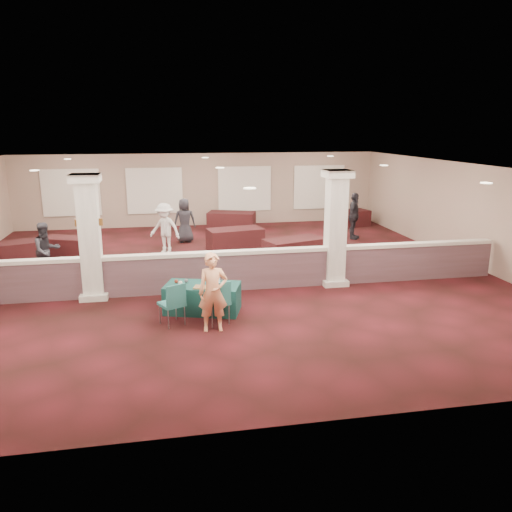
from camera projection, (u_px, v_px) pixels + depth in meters
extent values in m
plane|color=#3F0F14|center=(222.00, 274.00, 15.04)|extent=(16.00, 16.00, 0.00)
cube|color=gray|center=(200.00, 190.00, 22.26)|extent=(16.00, 0.04, 3.20)
cube|color=gray|center=(286.00, 326.00, 7.03)|extent=(16.00, 0.04, 3.20)
cube|color=gray|center=(468.00, 214.00, 16.05)|extent=(0.04, 16.00, 3.20)
cube|color=silver|center=(220.00, 167.00, 14.24)|extent=(16.00, 16.00, 0.02)
cube|color=#52373A|center=(228.00, 272.00, 13.49)|extent=(15.60, 0.20, 1.00)
cube|color=beige|center=(228.00, 253.00, 13.35)|extent=(15.60, 0.28, 0.10)
cube|color=beige|center=(90.00, 238.00, 12.60)|extent=(0.50, 0.50, 3.20)
cube|color=beige|center=(95.00, 295.00, 12.98)|extent=(0.70, 0.70, 0.16)
cube|color=beige|center=(85.00, 178.00, 12.22)|extent=(0.72, 0.72, 0.20)
cube|color=beige|center=(335.00, 229.00, 13.74)|extent=(0.50, 0.50, 3.20)
cube|color=beige|center=(333.00, 281.00, 14.12)|extent=(0.70, 0.70, 0.16)
cube|color=beige|center=(338.00, 174.00, 13.37)|extent=(0.72, 0.72, 0.20)
cylinder|color=brown|center=(77.00, 223.00, 12.45)|extent=(0.12, 0.12, 0.18)
cylinder|color=white|center=(77.00, 223.00, 12.45)|extent=(0.09, 0.09, 0.10)
cylinder|color=brown|center=(100.00, 222.00, 12.54)|extent=(0.12, 0.12, 0.18)
cylinder|color=white|center=(100.00, 222.00, 12.54)|extent=(0.09, 0.09, 0.10)
cube|color=#0D312C|center=(203.00, 298.00, 11.96)|extent=(1.93, 1.36, 0.67)
cube|color=#21625D|center=(216.00, 302.00, 11.20)|extent=(0.65, 0.65, 0.07)
cube|color=#21625D|center=(221.00, 293.00, 10.94)|extent=(0.48, 0.22, 0.49)
cylinder|color=gray|center=(212.00, 318.00, 10.99)|extent=(0.03, 0.03, 0.46)
cylinder|color=gray|center=(229.00, 314.00, 11.20)|extent=(0.03, 0.03, 0.46)
cylinder|color=gray|center=(204.00, 312.00, 11.34)|extent=(0.03, 0.03, 0.46)
cylinder|color=gray|center=(221.00, 309.00, 11.55)|extent=(0.03, 0.03, 0.46)
cube|color=#21625D|center=(172.00, 304.00, 11.13)|extent=(0.66, 0.66, 0.06)
cube|color=#21625D|center=(176.00, 295.00, 10.89)|extent=(0.45, 0.26, 0.47)
cylinder|color=gray|center=(168.00, 320.00, 10.92)|extent=(0.03, 0.03, 0.45)
cylinder|color=gray|center=(185.00, 315.00, 11.16)|extent=(0.03, 0.03, 0.45)
cylinder|color=gray|center=(160.00, 314.00, 11.24)|extent=(0.03, 0.03, 0.45)
cylinder|color=gray|center=(176.00, 310.00, 11.47)|extent=(0.03, 0.03, 0.45)
imported|color=#FFA86E|center=(213.00, 292.00, 10.71)|extent=(0.64, 0.44, 1.74)
cube|color=black|center=(13.00, 253.00, 16.05)|extent=(2.00, 1.43, 0.73)
cube|color=black|center=(235.00, 239.00, 17.95)|extent=(2.08, 1.29, 0.79)
cube|color=black|center=(294.00, 251.00, 16.32)|extent=(2.15, 1.52, 0.79)
cube|color=black|center=(68.00, 247.00, 17.13)|extent=(1.79, 1.34, 0.65)
cube|color=black|center=(232.00, 221.00, 21.34)|extent=(2.18, 1.56, 0.80)
cube|color=black|center=(349.00, 218.00, 22.29)|extent=(1.90, 1.25, 0.71)
imported|color=black|center=(46.00, 251.00, 14.48)|extent=(0.91, 0.83, 1.66)
imported|color=beige|center=(165.00, 228.00, 17.39)|extent=(1.24, 1.02, 1.76)
imported|color=black|center=(354.00, 216.00, 19.65)|extent=(1.05, 1.17, 1.83)
imported|color=black|center=(185.00, 220.00, 19.06)|extent=(0.85, 0.47, 1.70)
cube|color=silver|center=(213.00, 285.00, 11.80)|extent=(0.35, 0.29, 0.02)
cube|color=silver|center=(214.00, 280.00, 11.87)|extent=(0.29, 0.10, 0.20)
cube|color=#D1E0FA|center=(214.00, 280.00, 11.87)|extent=(0.27, 0.09, 0.18)
cube|color=#C5721F|center=(202.00, 287.00, 11.64)|extent=(0.43, 0.37, 0.03)
sphere|color=beige|center=(180.00, 283.00, 11.83)|extent=(0.10, 0.10, 0.10)
sphere|color=#5E1912|center=(176.00, 281.00, 11.98)|extent=(0.09, 0.09, 0.09)
sphere|color=#4B4C50|center=(186.00, 281.00, 12.02)|extent=(0.10, 0.10, 0.10)
cube|color=red|center=(225.00, 289.00, 11.56)|extent=(0.11, 0.06, 0.01)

